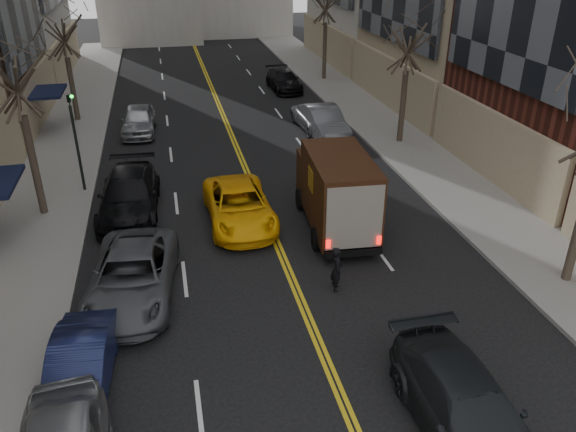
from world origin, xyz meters
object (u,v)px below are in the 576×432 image
Objects in this scene: ups_truck at (336,191)px; pedestrian at (337,269)px; observer_sedan at (468,411)px; taxi at (239,206)px.

pedestrian is (-1.20, -4.08, -0.80)m from ups_truck.
ups_truck is 10.46m from observer_sedan.
observer_sedan is 6.44m from pedestrian.
observer_sedan is at bearing -158.16° from pedestrian.
observer_sedan is 1.00× the size of taxi.
pedestrian reaches higher than taxi.
ups_truck is 1.10× the size of observer_sedan.
ups_truck is 1.10× the size of taxi.
ups_truck is 3.88m from taxi.
pedestrian is at bearing -67.03° from taxi.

